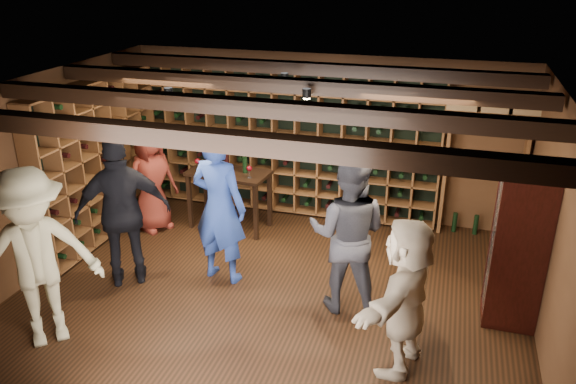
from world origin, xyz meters
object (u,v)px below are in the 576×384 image
(tasting_table, at_px, (229,178))
(display_cabinet, at_px, (517,252))
(man_grey_suit, at_px, (348,234))
(guest_woman_black, at_px, (123,212))
(guest_khaki, at_px, (36,259))
(guest_beige, at_px, (405,296))
(man_blue_shirt, at_px, (219,207))
(guest_red_floral, at_px, (151,179))

(tasting_table, bearing_deg, display_cabinet, -13.70)
(display_cabinet, height_order, man_grey_suit, man_grey_suit)
(man_grey_suit, distance_m, guest_woman_black, 2.71)
(guest_khaki, bearing_deg, display_cabinet, -24.11)
(guest_beige, bearing_deg, guest_khaki, -65.24)
(display_cabinet, relative_size, man_blue_shirt, 0.89)
(man_blue_shirt, bearing_deg, tasting_table, -63.32)
(man_grey_suit, relative_size, guest_beige, 1.17)
(tasting_table, bearing_deg, man_grey_suit, -32.07)
(guest_woman_black, relative_size, guest_khaki, 0.98)
(man_blue_shirt, bearing_deg, guest_woman_black, 30.20)
(tasting_table, bearing_deg, guest_beige, -35.95)
(man_blue_shirt, relative_size, guest_woman_black, 1.02)
(guest_woman_black, height_order, tasting_table, guest_woman_black)
(man_blue_shirt, height_order, guest_beige, man_blue_shirt)
(guest_red_floral, distance_m, tasting_table, 1.13)
(man_blue_shirt, xyz_separation_m, tasting_table, (-0.45, 1.39, -0.19))
(display_cabinet, distance_m, guest_khaki, 5.03)
(display_cabinet, bearing_deg, tasting_table, 161.12)
(tasting_table, bearing_deg, guest_red_floral, -155.94)
(guest_woman_black, relative_size, guest_beige, 1.19)
(guest_beige, bearing_deg, guest_red_floral, -103.62)
(guest_woman_black, bearing_deg, man_grey_suit, 152.77)
(guest_red_floral, bearing_deg, guest_woman_black, -135.38)
(guest_woman_black, xyz_separation_m, guest_khaki, (-0.21, -1.28, 0.02))
(guest_red_floral, relative_size, tasting_table, 1.28)
(display_cabinet, relative_size, guest_red_floral, 1.11)
(guest_red_floral, height_order, guest_khaki, guest_khaki)
(man_grey_suit, relative_size, guest_red_floral, 1.19)
(display_cabinet, relative_size, man_grey_suit, 0.93)
(display_cabinet, distance_m, man_grey_suit, 1.82)
(display_cabinet, height_order, guest_woman_black, guest_woman_black)
(man_grey_suit, xyz_separation_m, guest_woman_black, (-2.70, -0.23, 0.01))
(guest_red_floral, relative_size, guest_woman_black, 0.83)
(guest_khaki, distance_m, tasting_table, 3.21)
(man_blue_shirt, distance_m, man_grey_suit, 1.64)
(man_grey_suit, height_order, guest_beige, man_grey_suit)
(guest_khaki, relative_size, tasting_table, 1.58)
(display_cabinet, bearing_deg, guest_beige, -133.80)
(man_grey_suit, height_order, guest_khaki, guest_khaki)
(man_blue_shirt, height_order, guest_woman_black, man_blue_shirt)
(guest_woman_black, height_order, guest_beige, guest_woman_black)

